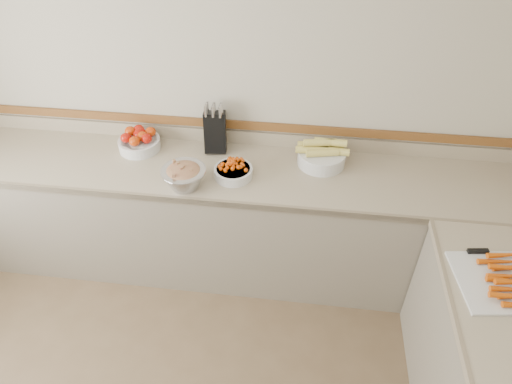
# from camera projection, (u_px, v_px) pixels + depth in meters

# --- Properties ---
(back_wall) EXTENTS (4.00, 0.00, 4.00)m
(back_wall) POSITION_uv_depth(u_px,v_px,m) (215.00, 89.00, 2.97)
(back_wall) COLOR #AFA690
(back_wall) RESTS_ON ground_plane
(counter_back) EXTENTS (4.00, 0.65, 1.08)m
(counter_back) POSITION_uv_depth(u_px,v_px,m) (213.00, 218.00, 3.26)
(counter_back) COLOR gray
(counter_back) RESTS_ON ground_plane
(knife_block) EXTENTS (0.17, 0.20, 0.35)m
(knife_block) POSITION_uv_depth(u_px,v_px,m) (215.00, 131.00, 3.06)
(knife_block) COLOR black
(knife_block) RESTS_ON counter_back
(tomato_bowl) EXTENTS (0.28, 0.28, 0.14)m
(tomato_bowl) POSITION_uv_depth(u_px,v_px,m) (139.00, 141.00, 3.11)
(tomato_bowl) COLOR silver
(tomato_bowl) RESTS_ON counter_back
(cherry_tomato_bowl) EXTENTS (0.25, 0.25, 0.13)m
(cherry_tomato_bowl) POSITION_uv_depth(u_px,v_px,m) (233.00, 170.00, 2.88)
(cherry_tomato_bowl) COLOR silver
(cherry_tomato_bowl) RESTS_ON counter_back
(corn_bowl) EXTENTS (0.35, 0.31, 0.19)m
(corn_bowl) POSITION_uv_depth(u_px,v_px,m) (322.00, 154.00, 2.97)
(corn_bowl) COLOR silver
(corn_bowl) RESTS_ON counter_back
(rhubarb_bowl) EXTENTS (0.28, 0.28, 0.16)m
(rhubarb_bowl) POSITION_uv_depth(u_px,v_px,m) (184.00, 176.00, 2.78)
(rhubarb_bowl) COLOR #B2B2BA
(rhubarb_bowl) RESTS_ON counter_back
(cutting_board) EXTENTS (0.55, 0.45, 0.07)m
(cutting_board) POSITION_uv_depth(u_px,v_px,m) (509.00, 280.00, 2.23)
(cutting_board) COLOR beige
(cutting_board) RESTS_ON counter_right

